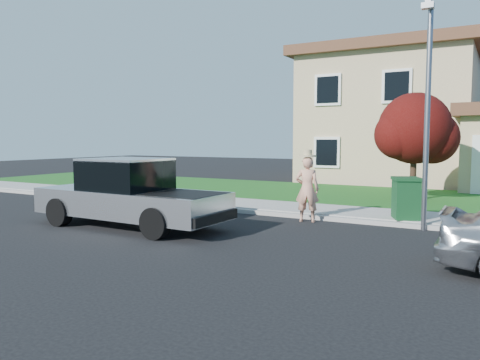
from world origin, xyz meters
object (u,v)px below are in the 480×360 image
Objects in this scene: ornamental_tree at (416,132)px; street_lamp at (427,104)px; pickup_truck at (129,195)px; trash_bin at (406,198)px; woman at (307,188)px.

street_lamp is at bearing -78.35° from ornamental_tree.
pickup_truck is 7.68m from street_lamp.
pickup_truck is 7.19m from trash_bin.
woman reaches higher than trash_bin.
trash_bin is at bearing -83.53° from ornamental_tree.
woman is 0.36× the size of street_lamp.
ornamental_tree is (1.91, 5.25, 1.56)m from woman.
pickup_truck is at bearing -154.88° from street_lamp.
woman is 5.80m from ornamental_tree.
ornamental_tree is at bearing 74.03° from trash_bin.
street_lamp is (2.95, 0.24, 2.16)m from woman.
ornamental_tree is 3.42× the size of trash_bin.
woman is 2.58m from trash_bin.
pickup_truck is 2.75× the size of woman.
street_lamp is at bearing 170.42° from woman.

